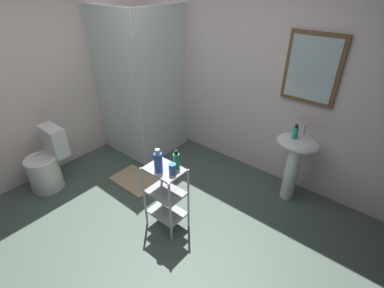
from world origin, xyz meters
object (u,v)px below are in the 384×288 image
hand_soap_bottle (295,132)px  bath_mat (136,180)px  storage_cart (166,194)px  toilet (47,165)px  rinse_cup (173,169)px  shower_stall (145,120)px  body_wash_bottle_green (176,161)px  shampoo_bottle_blue (158,162)px  pedestal_sink (295,156)px

hand_soap_bottle → bath_mat: bearing=-149.4°
storage_cart → hand_soap_bottle: (0.74, 1.20, 0.44)m
toilet → rinse_cup: bearing=14.7°
shower_stall → body_wash_bottle_green: size_ratio=10.34×
shampoo_bottle_blue → bath_mat: shampoo_bottle_blue is taller
storage_cart → rinse_cup: 0.37m
toilet → hand_soap_bottle: size_ratio=4.94×
toilet → shampoo_bottle_blue: shampoo_bottle_blue is taller
hand_soap_bottle → bath_mat: hand_soap_bottle is taller
toilet → body_wash_bottle_green: body_wash_bottle_green is taller
shower_stall → body_wash_bottle_green: bearing=-31.1°
hand_soap_bottle → pedestal_sink: bearing=39.3°
toilet → hand_soap_bottle: 2.91m
body_wash_bottle_green → pedestal_sink: bearing=58.7°
storage_cart → shampoo_bottle_blue: shampoo_bottle_blue is taller
bath_mat → shower_stall: bearing=126.6°
toilet → rinse_cup: size_ratio=7.07×
toilet → hand_soap_bottle: (2.32, 1.65, 0.56)m
toilet → bath_mat: size_ratio=1.27×
pedestal_sink → shampoo_bottle_blue: 1.54m
toilet → shampoo_bottle_blue: size_ratio=3.27×
shower_stall → rinse_cup: size_ratio=18.60×
pedestal_sink → hand_soap_bottle: 0.30m
toilet → body_wash_bottle_green: (1.66, 0.53, 0.51)m
pedestal_sink → rinse_cup: rinse_cup is taller
shower_stall → bath_mat: bearing=-53.4°
toilet → hand_soap_bottle: hand_soap_bottle is taller
shampoo_bottle_blue → bath_mat: (-0.82, 0.32, -0.83)m
hand_soap_bottle → shower_stall: bearing=-172.5°
rinse_cup → bath_mat: bearing=163.8°
toilet → shampoo_bottle_blue: bearing=14.2°
storage_cart → rinse_cup: bearing=-3.0°
body_wash_bottle_green → bath_mat: bearing=168.4°
toilet → bath_mat: (0.74, 0.72, -0.31)m
toilet → body_wash_bottle_green: bearing=17.7°
body_wash_bottle_green → bath_mat: 1.24m
body_wash_bottle_green → rinse_cup: 0.10m
pedestal_sink → shower_stall: bearing=-171.8°
hand_soap_bottle → rinse_cup: 1.37m
hand_soap_bottle → rinse_cup: bearing=-117.5°
storage_cart → bath_mat: (-0.84, 0.27, -0.43)m
shower_stall → toilet: bearing=-100.4°
bath_mat → hand_soap_bottle: bearing=30.6°
pedestal_sink → bath_mat: 1.97m
toilet → bath_mat: toilet is taller
pedestal_sink → storage_cart: pedestal_sink is taller
body_wash_bottle_green → rinse_cup: (0.03, -0.09, -0.03)m
shampoo_bottle_blue → rinse_cup: bearing=19.8°
shower_stall → rinse_cup: (1.44, -0.94, 0.33)m
shower_stall → storage_cart: 1.62m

